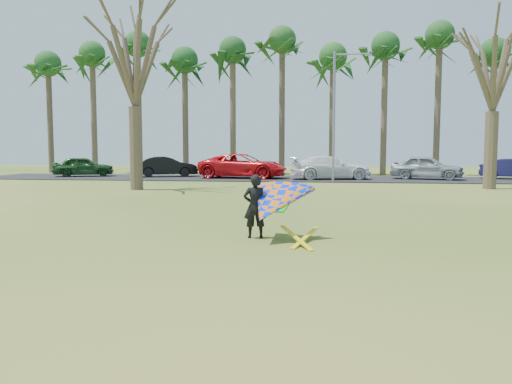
# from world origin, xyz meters

# --- Properties ---
(ground) EXTENTS (100.00, 100.00, 0.00)m
(ground) POSITION_xyz_m (0.00, 0.00, 0.00)
(ground) COLOR #245312
(ground) RESTS_ON ground
(parking_strip) EXTENTS (46.00, 7.00, 0.06)m
(parking_strip) POSITION_xyz_m (0.00, 25.00, 0.03)
(parking_strip) COLOR black
(parking_strip) RESTS_ON ground
(palm_0) EXTENTS (4.84, 4.84, 10.84)m
(palm_0) POSITION_xyz_m (-22.00, 31.00, 9.17)
(palm_0) COLOR #473B2B
(palm_0) RESTS_ON ground
(palm_1) EXTENTS (4.84, 4.84, 11.54)m
(palm_1) POSITION_xyz_m (-18.00, 31.00, 9.85)
(palm_1) COLOR brown
(palm_1) RESTS_ON ground
(palm_2) EXTENTS (4.84, 4.84, 12.24)m
(palm_2) POSITION_xyz_m (-14.00, 31.00, 10.52)
(palm_2) COLOR brown
(palm_2) RESTS_ON ground
(palm_3) EXTENTS (4.84, 4.84, 10.84)m
(palm_3) POSITION_xyz_m (-10.00, 31.00, 9.17)
(palm_3) COLOR #463A2A
(palm_3) RESTS_ON ground
(palm_4) EXTENTS (4.84, 4.84, 11.54)m
(palm_4) POSITION_xyz_m (-6.00, 31.00, 9.85)
(palm_4) COLOR brown
(palm_4) RESTS_ON ground
(palm_5) EXTENTS (4.84, 4.84, 12.24)m
(palm_5) POSITION_xyz_m (-2.00, 31.00, 10.52)
(palm_5) COLOR #4A3D2C
(palm_5) RESTS_ON ground
(palm_6) EXTENTS (4.84, 4.84, 10.84)m
(palm_6) POSITION_xyz_m (2.00, 31.00, 9.17)
(palm_6) COLOR brown
(palm_6) RESTS_ON ground
(palm_7) EXTENTS (4.84, 4.84, 11.54)m
(palm_7) POSITION_xyz_m (6.00, 31.00, 9.85)
(palm_7) COLOR #4C3B2D
(palm_7) RESTS_ON ground
(palm_8) EXTENTS (4.84, 4.84, 12.24)m
(palm_8) POSITION_xyz_m (10.00, 31.00, 10.52)
(palm_8) COLOR #453729
(palm_8) RESTS_ON ground
(palm_9) EXTENTS (4.84, 4.84, 10.84)m
(palm_9) POSITION_xyz_m (14.00, 31.00, 9.17)
(palm_9) COLOR brown
(palm_9) RESTS_ON ground
(bare_tree_left) EXTENTS (6.60, 6.60, 9.70)m
(bare_tree_left) POSITION_xyz_m (-8.00, 15.00, 6.92)
(bare_tree_left) COLOR #4D3C2E
(bare_tree_left) RESTS_ON ground
(bare_tree_right) EXTENTS (6.27, 6.27, 9.21)m
(bare_tree_right) POSITION_xyz_m (10.00, 18.00, 6.57)
(bare_tree_right) COLOR #4E3E2F
(bare_tree_right) RESTS_ON ground
(streetlight) EXTENTS (2.28, 0.18, 8.00)m
(streetlight) POSITION_xyz_m (2.16, 22.00, 4.46)
(streetlight) COLOR gray
(streetlight) RESTS_ON ground
(car_0) EXTENTS (4.58, 3.23, 1.45)m
(car_0) POSITION_xyz_m (-16.03, 25.10, 0.78)
(car_0) COLOR #19401B
(car_0) RESTS_ON parking_strip
(car_1) EXTENTS (4.66, 3.12, 1.45)m
(car_1) POSITION_xyz_m (-9.91, 25.62, 0.79)
(car_1) COLOR black
(car_1) RESTS_ON parking_strip
(car_2) EXTENTS (6.30, 3.40, 1.68)m
(car_2) POSITION_xyz_m (-4.12, 24.69, 0.90)
(car_2) COLOR red
(car_2) RESTS_ON parking_strip
(car_3) EXTENTS (5.63, 3.12, 1.54)m
(car_3) POSITION_xyz_m (1.87, 24.21, 0.83)
(car_3) COLOR white
(car_3) RESTS_ON parking_strip
(car_4) EXTENTS (4.97, 3.15, 1.58)m
(car_4) POSITION_xyz_m (8.19, 25.04, 0.85)
(car_4) COLOR #92999E
(car_4) RESTS_ON parking_strip
(kite_flyer) EXTENTS (2.13, 2.39, 2.02)m
(kite_flyer) POSITION_xyz_m (0.36, 1.95, 0.84)
(kite_flyer) COLOR black
(kite_flyer) RESTS_ON ground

